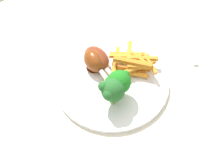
{
  "coord_description": "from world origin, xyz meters",
  "views": [
    {
      "loc": [
        -0.29,
        -0.37,
        1.33
      ],
      "look_at": [
        -0.03,
        -0.04,
        0.78
      ],
      "focal_mm": 45.29,
      "sensor_mm": 36.0,
      "label": 1
    }
  ],
  "objects_px": {
    "chicken_drumstick_far": "(95,62)",
    "dining_table": "(114,89)",
    "dinner_plate": "(112,81)",
    "fork": "(188,40)",
    "broccoli_floret_middle": "(112,91)",
    "broccoli_floret_front": "(119,82)",
    "carrot_fries_pile": "(133,63)",
    "chicken_drumstick_near": "(98,59)"
  },
  "relations": [
    {
      "from": "chicken_drumstick_far",
      "to": "dining_table",
      "type": "bearing_deg",
      "value": -23.09
    },
    {
      "from": "dinner_plate",
      "to": "fork",
      "type": "height_order",
      "value": "dinner_plate"
    },
    {
      "from": "broccoli_floret_middle",
      "to": "chicken_drumstick_far",
      "type": "distance_m",
      "value": 0.12
    },
    {
      "from": "broccoli_floret_front",
      "to": "fork",
      "type": "distance_m",
      "value": 0.28
    },
    {
      "from": "fork",
      "to": "dining_table",
      "type": "bearing_deg",
      "value": 110.1
    },
    {
      "from": "dining_table",
      "to": "chicken_drumstick_far",
      "type": "height_order",
      "value": "chicken_drumstick_far"
    },
    {
      "from": "dinner_plate",
      "to": "fork",
      "type": "xyz_separation_m",
      "value": [
        0.26,
        -0.01,
        -0.0
      ]
    },
    {
      "from": "carrot_fries_pile",
      "to": "dinner_plate",
      "type": "bearing_deg",
      "value": 178.26
    },
    {
      "from": "dining_table",
      "to": "dinner_plate",
      "type": "relative_size",
      "value": 3.9
    },
    {
      "from": "fork",
      "to": "dinner_plate",
      "type": "bearing_deg",
      "value": 119.27
    },
    {
      "from": "chicken_drumstick_near",
      "to": "chicken_drumstick_far",
      "type": "distance_m",
      "value": 0.01
    },
    {
      "from": "dining_table",
      "to": "broccoli_floret_front",
      "type": "relative_size",
      "value": 14.54
    },
    {
      "from": "dinner_plate",
      "to": "chicken_drumstick_far",
      "type": "height_order",
      "value": "chicken_drumstick_far"
    },
    {
      "from": "broccoli_floret_middle",
      "to": "chicken_drumstick_near",
      "type": "height_order",
      "value": "broccoli_floret_middle"
    },
    {
      "from": "fork",
      "to": "carrot_fries_pile",
      "type": "bearing_deg",
      "value": 118.93
    },
    {
      "from": "chicken_drumstick_near",
      "to": "fork",
      "type": "relative_size",
      "value": 0.69
    },
    {
      "from": "broccoli_floret_front",
      "to": "broccoli_floret_middle",
      "type": "xyz_separation_m",
      "value": [
        -0.03,
        -0.01,
        0.0
      ]
    },
    {
      "from": "broccoli_floret_middle",
      "to": "carrot_fries_pile",
      "type": "relative_size",
      "value": 0.57
    },
    {
      "from": "dining_table",
      "to": "chicken_drumstick_near",
      "type": "height_order",
      "value": "chicken_drumstick_near"
    },
    {
      "from": "broccoli_floret_middle",
      "to": "chicken_drumstick_far",
      "type": "xyz_separation_m",
      "value": [
        0.03,
        0.11,
        -0.03
      ]
    },
    {
      "from": "dining_table",
      "to": "chicken_drumstick_near",
      "type": "relative_size",
      "value": 8.6
    },
    {
      "from": "broccoli_floret_front",
      "to": "chicken_drumstick_far",
      "type": "xyz_separation_m",
      "value": [
        0.0,
        0.1,
        -0.02
      ]
    },
    {
      "from": "broccoli_floret_front",
      "to": "carrot_fries_pile",
      "type": "height_order",
      "value": "broccoli_floret_front"
    },
    {
      "from": "carrot_fries_pile",
      "to": "chicken_drumstick_near",
      "type": "bearing_deg",
      "value": 137.56
    },
    {
      "from": "dinner_plate",
      "to": "chicken_drumstick_near",
      "type": "height_order",
      "value": "chicken_drumstick_near"
    },
    {
      "from": "carrot_fries_pile",
      "to": "chicken_drumstick_near",
      "type": "distance_m",
      "value": 0.09
    },
    {
      "from": "dining_table",
      "to": "broccoli_floret_middle",
      "type": "height_order",
      "value": "broccoli_floret_middle"
    },
    {
      "from": "broccoli_floret_middle",
      "to": "fork",
      "type": "bearing_deg",
      "value": 7.87
    },
    {
      "from": "carrot_fries_pile",
      "to": "chicken_drumstick_far",
      "type": "distance_m",
      "value": 0.1
    },
    {
      "from": "broccoli_floret_front",
      "to": "fork",
      "type": "relative_size",
      "value": 0.41
    },
    {
      "from": "broccoli_floret_middle",
      "to": "carrot_fries_pile",
      "type": "height_order",
      "value": "broccoli_floret_middle"
    },
    {
      "from": "dinner_plate",
      "to": "broccoli_floret_front",
      "type": "bearing_deg",
      "value": -107.96
    },
    {
      "from": "broccoli_floret_front",
      "to": "fork",
      "type": "height_order",
      "value": "broccoli_floret_front"
    },
    {
      "from": "chicken_drumstick_near",
      "to": "fork",
      "type": "distance_m",
      "value": 0.27
    },
    {
      "from": "broccoli_floret_front",
      "to": "dinner_plate",
      "type": "bearing_deg",
      "value": 72.04
    },
    {
      "from": "dinner_plate",
      "to": "chicken_drumstick_near",
      "type": "bearing_deg",
      "value": 91.9
    },
    {
      "from": "chicken_drumstick_far",
      "to": "fork",
      "type": "relative_size",
      "value": 0.61
    },
    {
      "from": "carrot_fries_pile",
      "to": "broccoli_floret_middle",
      "type": "bearing_deg",
      "value": -153.66
    },
    {
      "from": "dining_table",
      "to": "dinner_plate",
      "type": "xyz_separation_m",
      "value": [
        -0.03,
        -0.04,
        0.11
      ]
    },
    {
      "from": "dining_table",
      "to": "chicken_drumstick_near",
      "type": "xyz_separation_m",
      "value": [
        -0.03,
        0.02,
        0.14
      ]
    },
    {
      "from": "chicken_drumstick_near",
      "to": "fork",
      "type": "xyz_separation_m",
      "value": [
        0.26,
        -0.07,
        -0.03
      ]
    },
    {
      "from": "dining_table",
      "to": "chicken_drumstick_near",
      "type": "bearing_deg",
      "value": 146.17
    }
  ]
}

